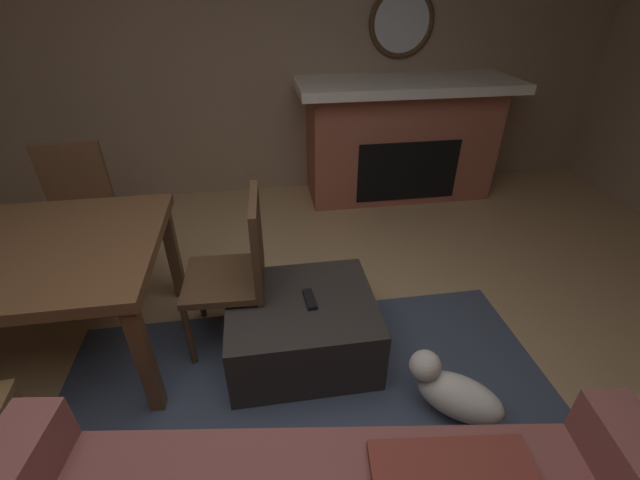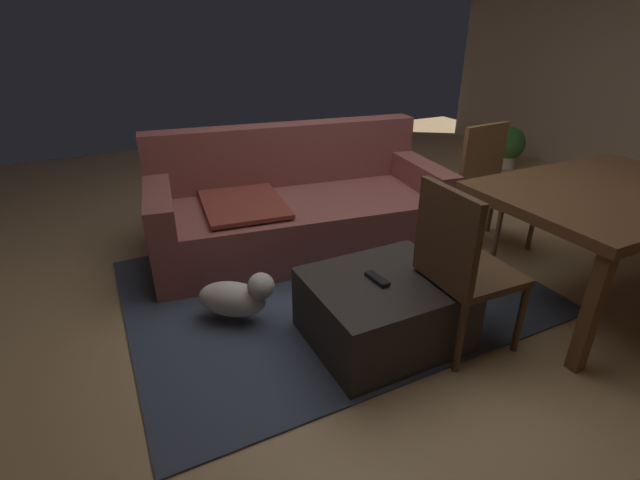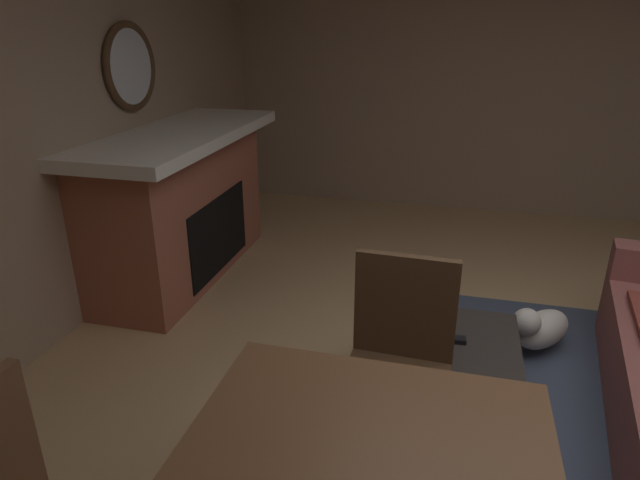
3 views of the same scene
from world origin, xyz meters
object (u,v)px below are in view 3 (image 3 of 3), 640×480
object	(u,v)px
ottoman_coffee_table	(444,380)
tv_remote	(449,339)
fireplace	(182,204)
small_dog	(540,328)
dining_chair_west	(399,353)
round_wall_mirror	(131,67)

from	to	relation	value
ottoman_coffee_table	tv_remote	size ratio (longest dim) A/B	5.02
fireplace	small_dog	world-z (taller)	fireplace
small_dog	dining_chair_west	bearing A→B (deg)	-36.03
round_wall_mirror	tv_remote	world-z (taller)	round_wall_mirror
ottoman_coffee_table	tv_remote	world-z (taller)	tv_remote
fireplace	ottoman_coffee_table	distance (m)	2.35
ottoman_coffee_table	dining_chair_west	distance (m)	0.50
round_wall_mirror	dining_chair_west	xyz separation A→B (m)	(1.50, 2.08, -1.01)
round_wall_mirror	ottoman_coffee_table	world-z (taller)	round_wall_mirror
tv_remote	small_dog	size ratio (longest dim) A/B	0.35
ottoman_coffee_table	dining_chair_west	size ratio (longest dim) A/B	0.86
round_wall_mirror	small_dog	bearing A→B (deg)	79.61
round_wall_mirror	tv_remote	size ratio (longest dim) A/B	3.76
dining_chair_west	tv_remote	bearing A→B (deg)	150.49
fireplace	dining_chair_west	size ratio (longest dim) A/B	2.12
fireplace	ottoman_coffee_table	xyz separation A→B (m)	(1.19, 1.99, -0.37)
round_wall_mirror	ottoman_coffee_table	distance (m)	2.90
tv_remote	dining_chair_west	xyz separation A→B (m)	(0.36, -0.21, 0.12)
fireplace	dining_chair_west	distance (m)	2.34
tv_remote	fireplace	bearing A→B (deg)	-124.57
fireplace	ottoman_coffee_table	world-z (taller)	fireplace
small_dog	fireplace	bearing A→B (deg)	-101.54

